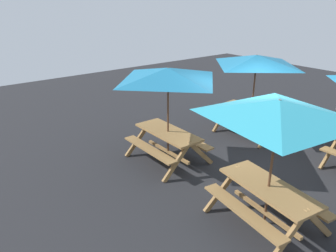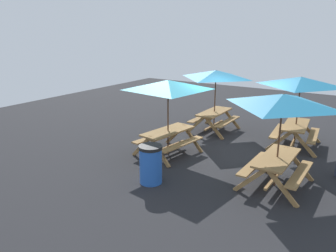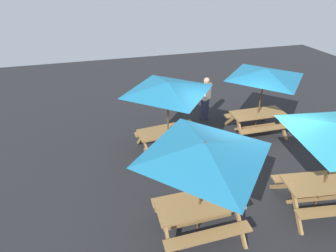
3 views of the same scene
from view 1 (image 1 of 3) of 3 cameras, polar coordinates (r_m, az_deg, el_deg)
ground_plane at (r=8.08m, az=15.68°, el=-7.10°), size 24.00×24.00×0.00m
picnic_table_0 at (r=7.47m, az=-0.00°, el=7.79°), size 2.01×2.01×2.34m
picnic_table_1 at (r=9.46m, az=15.08°, el=10.02°), size 2.18×2.18×2.34m
picnic_table_2 at (r=5.41m, az=18.54°, el=1.21°), size 2.80×2.80×2.34m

